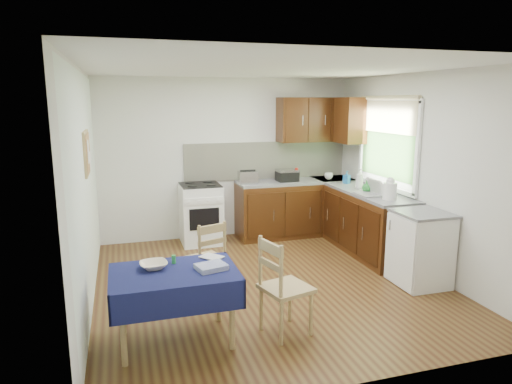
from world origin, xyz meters
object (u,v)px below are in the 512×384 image
object	(u,v)px
chair_far	(207,256)
chair_near	(282,284)
toaster	(248,177)
kettle	(390,190)
sandwich_press	(287,175)
dish_rack	(374,193)
dining_table	(174,282)

from	to	relation	value
chair_far	chair_near	xyz separation A→B (m)	(0.50, -1.06, 0.04)
chair_far	chair_near	distance (m)	1.17
toaster	kettle	xyz separation A→B (m)	(1.45, -1.60, 0.03)
chair_far	sandwich_press	distance (m)	2.58
chair_far	sandwich_press	xyz separation A→B (m)	(1.65, 1.91, 0.54)
chair_near	dish_rack	xyz separation A→B (m)	(1.91, 1.62, 0.43)
dining_table	chair_near	bearing A→B (deg)	2.48
dish_rack	kettle	size ratio (longest dim) A/B	1.60
toaster	kettle	world-z (taller)	kettle
dish_rack	dining_table	bearing A→B (deg)	-165.74
dining_table	chair_far	xyz separation A→B (m)	(0.47, 0.91, -0.11)
toaster	sandwich_press	size ratio (longest dim) A/B	0.90
kettle	dish_rack	bearing A→B (deg)	94.95
dining_table	kettle	size ratio (longest dim) A/B	3.81
dish_rack	sandwich_press	bearing A→B (deg)	106.40
toaster	dish_rack	distance (m)	1.92
toaster	sandwich_press	world-z (taller)	toaster
dining_table	toaster	bearing A→B (deg)	73.42
chair_near	sandwich_press	xyz separation A→B (m)	(1.15, 2.97, 0.50)
dining_table	dish_rack	xyz separation A→B (m)	(2.87, 1.47, 0.36)
chair_far	dish_rack	world-z (taller)	dish_rack
dining_table	sandwich_press	distance (m)	3.55
chair_far	dining_table	bearing A→B (deg)	44.70
sandwich_press	dining_table	bearing A→B (deg)	-133.07
dining_table	toaster	size ratio (longest dim) A/B	3.92
chair_far	dish_rack	size ratio (longest dim) A/B	1.84
sandwich_press	kettle	bearing A→B (deg)	-71.08
sandwich_press	dish_rack	distance (m)	1.55
chair_near	kettle	distance (m)	2.39
chair_far	toaster	bearing A→B (deg)	-136.40
dining_table	toaster	xyz separation A→B (m)	(1.45, 2.75, 0.43)
chair_near	dish_rack	world-z (taller)	dish_rack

